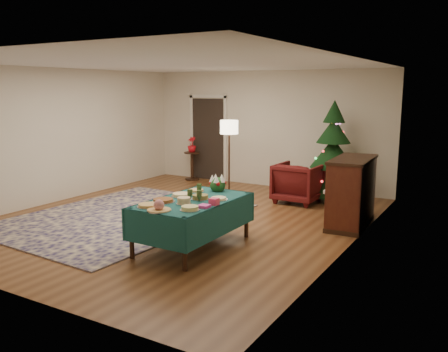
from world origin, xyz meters
The scene contains 25 objects.
room_shell centered at (0.00, 0.00, 1.35)m, with size 7.00×7.00×7.00m.
doorway centered at (-1.60, 3.48, 1.10)m, with size 1.08×0.04×2.16m.
rug centered at (-0.97, -0.43, 0.01)m, with size 3.20×4.20×0.02m, color #161246.
buffet_table centered at (1.03, -1.13, 0.57)m, with size 1.09×1.83×0.71m.
platter_0 centered at (0.75, -1.78, 0.73)m, with size 0.31×0.31×0.04m.
platter_1 centered at (1.01, -1.87, 0.76)m, with size 0.32×0.32×0.15m.
platter_2 centered at (1.34, -1.64, 0.73)m, with size 0.27×0.27×0.06m.
platter_3 centered at (0.75, -1.45, 0.73)m, with size 0.33×0.33×0.05m.
platter_4 centered at (1.07, -1.40, 0.75)m, with size 0.21×0.21×0.10m.
platter_5 centered at (0.77, -1.03, 0.73)m, with size 0.31×0.31×0.05m.
platter_6 centered at (1.11, -1.04, 0.74)m, with size 0.27×0.27×0.07m.
platter_7 centered at (1.36, -0.94, 0.72)m, with size 0.26×0.26×0.04m.
platter_8 centered at (0.77, -0.64, 0.72)m, with size 0.24×0.24×0.04m.
goblet_0 centered at (0.93, -0.79, 0.79)m, with size 0.08×0.08×0.16m.
goblet_1 centered at (1.18, -1.18, 0.79)m, with size 0.08×0.08×0.16m.
goblet_2 centered at (1.03, -1.19, 0.79)m, with size 0.08×0.08×0.16m.
napkin_stack centered at (1.42, -1.42, 0.72)m, with size 0.14×0.14×0.04m, color #ED41AD.
gift_box centered at (1.46, -1.22, 0.75)m, with size 0.11×0.11×0.09m, color #F2436E.
centerpiece centered at (1.03, -0.43, 0.83)m, with size 0.25×0.26×0.29m.
armchair centered at (1.32, 2.26, 0.44)m, with size 0.86×0.81×0.89m, color #4D1010.
floor_lamp centered at (-0.30, 2.27, 1.37)m, with size 0.39×0.39×1.62m.
side_table centered at (-1.92, 3.20, 0.35)m, with size 0.40×0.40×0.71m.
potted_plant centered at (-1.92, 3.20, 0.82)m, with size 0.22×0.39×0.22m, color red.
christmas_tree centered at (1.81, 2.90, 0.93)m, with size 1.23×1.23×2.07m.
piano centered at (2.70, 1.15, 0.56)m, with size 0.70×1.36×1.15m.
Camera 1 is at (4.78, -6.63, 2.27)m, focal length 38.00 mm.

